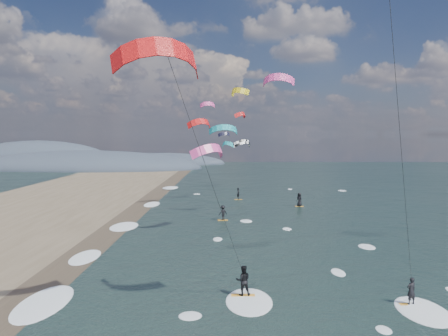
{
  "coord_description": "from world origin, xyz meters",
  "views": [
    {
      "loc": [
        -0.64,
        -17.17,
        9.24
      ],
      "look_at": [
        -1.0,
        12.0,
        7.0
      ],
      "focal_mm": 35.0,
      "sensor_mm": 36.0,
      "label": 1
    }
  ],
  "objects": [
    {
      "name": "coastal_hills",
      "position": [
        -44.84,
        107.86,
        0.0
      ],
      "size": [
        80.0,
        41.0,
        15.0
      ],
      "color": "#3D4756",
      "rests_on": "ground"
    },
    {
      "name": "kitesurfer_near_b",
      "position": [
        -2.22,
        2.91,
        9.03
      ],
      "size": [
        7.17,
        8.9,
        13.9
      ],
      "color": "orange",
      "rests_on": "ground"
    },
    {
      "name": "bg_kite_field",
      "position": [
        -0.43,
        52.28,
        11.12
      ],
      "size": [
        12.02,
        72.25,
        9.62
      ],
      "color": "#D83F8C",
      "rests_on": "ground"
    },
    {
      "name": "kitesurfer_near_a",
      "position": [
        6.19,
        1.21,
        12.94
      ],
      "size": [
        7.53,
        8.43,
        17.55
      ],
      "color": "orange",
      "rests_on": "ground"
    },
    {
      "name": "shoreline_surf",
      "position": [
        -10.8,
        14.75,
        0.0
      ],
      "size": [
        2.4,
        79.4,
        0.11
      ],
      "color": "white",
      "rests_on": "ground"
    },
    {
      "name": "far_kitesurfers",
      "position": [
        2.7,
        35.54,
        0.86
      ],
      "size": [
        10.85,
        16.0,
        1.8
      ],
      "color": "orange",
      "rests_on": "ground"
    },
    {
      "name": "wet_sand_strip",
      "position": [
        -12.0,
        10.0,
        0.0
      ],
      "size": [
        3.0,
        240.0,
        0.0
      ],
      "primitive_type": "cube",
      "color": "#382D23",
      "rests_on": "ground"
    }
  ]
}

